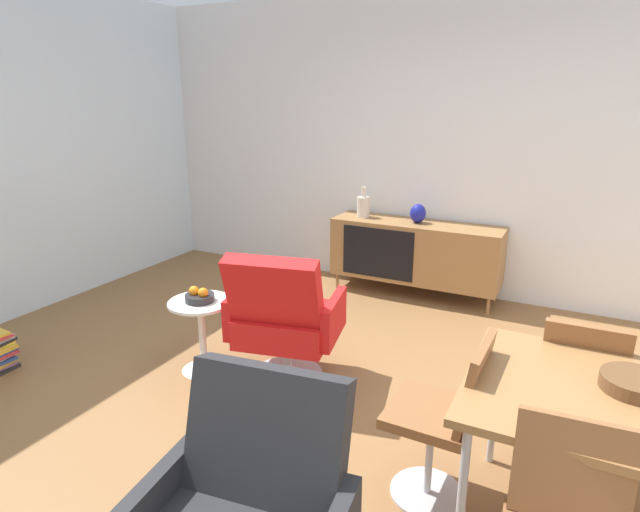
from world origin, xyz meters
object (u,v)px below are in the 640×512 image
sideboard (415,251)px  lounge_chair_red (283,316)px  dining_chair_back_left (579,385)px  vase_cobalt (418,213)px  wooden_bowl_on_table (635,383)px  vase_sculptural_dark (363,206)px  dining_chair_near_window (445,414)px  side_table_round (202,328)px  fruit_bowl (199,296)px

sideboard → lounge_chair_red: (-0.30, -1.96, 0.03)m
dining_chair_back_left → vase_cobalt: bearing=126.1°
vase_cobalt → wooden_bowl_on_table: vase_cobalt is taller
vase_sculptural_dark → wooden_bowl_on_table: bearing=-48.5°
dining_chair_near_window → sideboard: bearing=110.1°
vase_sculptural_dark → sideboard: bearing=-0.2°
side_table_round → fruit_bowl: 0.23m
sideboard → lounge_chair_red: lounge_chair_red is taller
side_table_round → dining_chair_near_window: bearing=-15.0°
fruit_bowl → vase_cobalt: bearing=67.2°
vase_sculptural_dark → dining_chair_near_window: bearing=-60.1°
sideboard → vase_cobalt: (0.01, 0.00, 0.37)m
vase_cobalt → dining_chair_near_window: size_ratio=0.21×
vase_cobalt → dining_chair_back_left: size_ratio=0.21×
dining_chair_near_window → side_table_round: (-1.82, 0.49, -0.15)m
dining_chair_back_left → lounge_chair_red: 1.78m
wooden_bowl_on_table → dining_chair_back_left: dining_chair_back_left is taller
side_table_round → vase_cobalt: bearing=67.2°
sideboard → vase_cobalt: 0.37m
sideboard → lounge_chair_red: bearing=-98.6°
sideboard → vase_sculptural_dark: size_ratio=5.40×
sideboard → side_table_round: (-0.88, -2.10, -0.12)m
vase_sculptural_dark → fruit_bowl: size_ratio=1.48×
dining_chair_back_left → lounge_chair_red: size_ratio=0.90×
vase_cobalt → lounge_chair_red: lounge_chair_red is taller
wooden_bowl_on_table → dining_chair_back_left: bearing=111.0°
vase_sculptural_dark → fruit_bowl: vase_sculptural_dark is taller
dining_chair_back_left → lounge_chair_red: (-1.78, 0.07, -0.00)m
dining_chair_near_window → fruit_bowl: size_ratio=4.28×
dining_chair_back_left → side_table_round: size_ratio=1.65×
fruit_bowl → side_table_round: bearing=91.3°
vase_sculptural_dark → fruit_bowl: 2.15m
vase_cobalt → fruit_bowl: size_ratio=0.89×
lounge_chair_red → wooden_bowl_on_table: bearing=-15.2°
lounge_chair_red → side_table_round: lounge_chair_red is taller
sideboard → vase_sculptural_dark: vase_sculptural_dark is taller
sideboard → dining_chair_near_window: size_ratio=1.87×
dining_chair_back_left → dining_chair_near_window: 0.78m
dining_chair_near_window → vase_sculptural_dark: bearing=119.9°
vase_cobalt → vase_sculptural_dark: size_ratio=0.60×
wooden_bowl_on_table → sideboard: bearing=123.7°
wooden_bowl_on_table → fruit_bowl: (-2.54, 0.39, -0.21)m
sideboard → vase_cobalt: vase_cobalt is taller
fruit_bowl → dining_chair_near_window: bearing=-14.9°
wooden_bowl_on_table → dining_chair_near_window: dining_chair_near_window is taller
dining_chair_near_window → side_table_round: 1.89m
dining_chair_near_window → wooden_bowl_on_table: bearing=7.4°
dining_chair_back_left → dining_chair_near_window: bearing=-133.9°
dining_chair_back_left → side_table_round: dining_chair_back_left is taller
vase_sculptural_dark → wooden_bowl_on_table: (2.21, -2.50, -0.06)m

